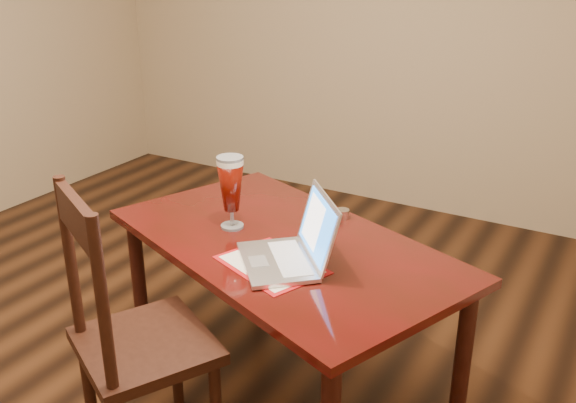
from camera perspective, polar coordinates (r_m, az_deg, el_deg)
The scene contains 3 objects.
ground at distance 3.05m, azimuth -11.65°, elevation -15.03°, with size 5.00×5.00×0.00m, color black.
dining_table at distance 2.63m, azimuth -0.56°, elevation -4.84°, with size 1.68×1.31×1.01m.
dining_chair at distance 2.38m, azimuth -13.52°, elevation -11.86°, with size 0.62×0.61×1.10m.
Camera 1 is at (1.70, -1.76, 1.82)m, focal length 40.00 mm.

